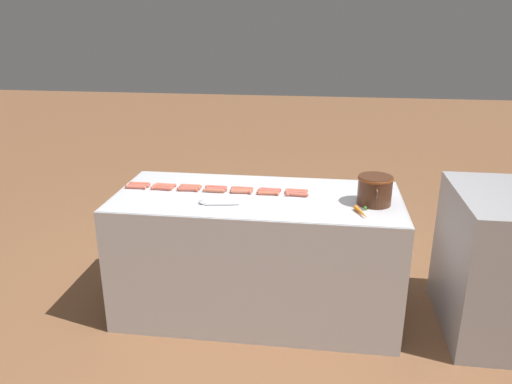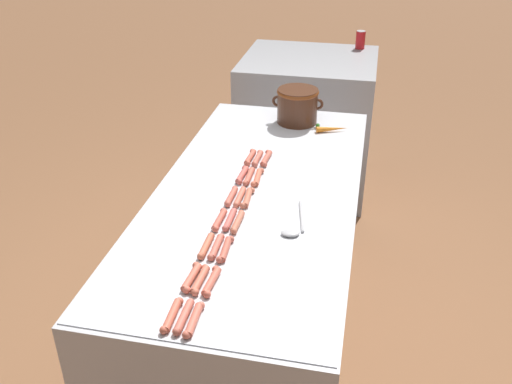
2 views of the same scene
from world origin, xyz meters
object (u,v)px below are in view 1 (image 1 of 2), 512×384
Objects in this scene: hot_dog_15 at (162,188)px; hot_dog_2 at (191,186)px; hot_dog_1 at (166,185)px; hot_dog_12 at (269,191)px; hot_dog_19 at (268,193)px; hot_dog_6 at (297,191)px; hot_dog_9 at (190,188)px; hot_dog_7 at (138,185)px; bean_pot at (375,189)px; hot_dog_5 at (270,190)px; hot_dog_14 at (136,187)px; hot_dog_13 at (296,192)px; hot_dog_16 at (188,189)px; hot_dog_17 at (214,191)px; hot_dog_8 at (163,186)px; hot_dog_4 at (242,188)px; serving_spoon at (209,203)px; hot_dog_10 at (216,189)px; hot_dog_0 at (140,184)px; hot_dog_3 at (216,187)px; hot_dog_20 at (297,195)px; hot_dog_11 at (242,190)px; carrot at (362,212)px; hot_dog_18 at (241,192)px.

hot_dog_2 is at bearing 111.34° from hot_dog_15.
hot_dog_12 is (0.03, 0.73, 0.00)m from hot_dog_1.
hot_dog_6 is at bearing 111.62° from hot_dog_19.
hot_dog_12 and hot_dog_15 have the same top height.
hot_dog_12 is (-0.00, 0.55, 0.00)m from hot_dog_9.
bean_pot is (0.11, 1.61, 0.09)m from hot_dog_7.
hot_dog_14 is (0.07, -0.93, 0.00)m from hot_dog_5.
bean_pot reaches higher than hot_dog_6.
bean_pot is (0.14, 1.42, 0.09)m from hot_dog_1.
hot_dog_7 is 1.00× the size of hot_dog_12.
hot_dog_13 and hot_dog_16 have the same top height.
hot_dog_17 is (0.00, 0.55, 0.00)m from hot_dog_14.
hot_dog_12 is at bearing 89.97° from hot_dog_8.
hot_dog_5 is 0.56× the size of bean_pot.
hot_dog_13 is (-0.00, 0.19, 0.00)m from hot_dog_12.
bean_pot is at bearing 84.89° from hot_dog_9.
hot_dog_7 is 0.92m from hot_dog_19.
serving_spoon is (0.29, -0.17, -0.00)m from hot_dog_4.
serving_spoon is (0.29, -0.54, -0.00)m from hot_dog_6.
hot_dog_10 is 1.00× the size of hot_dog_13.
hot_dog_15 is (0.07, 0.18, 0.00)m from hot_dog_0.
hot_dog_1 is 0.03m from hot_dog_8.
hot_dog_1 is 1.00× the size of hot_dog_15.
hot_dog_5 is at bearing 97.15° from hot_dog_16.
hot_dog_4 and hot_dog_9 have the same top height.
hot_dog_2 is 0.20m from hot_dog_15.
hot_dog_9 is at bearing -89.86° from hot_dog_13.
hot_dog_19 is at bearing -78.19° from hot_dog_13.
hot_dog_3 is 0.57m from hot_dog_20.
bean_pot reaches higher than serving_spoon.
hot_dog_16 is (0.07, -0.74, 0.00)m from hot_dog_6.
hot_dog_7 and hot_dog_19 have the same top height.
hot_dog_16 is 1.00× the size of hot_dog_20.
hot_dog_12 is (0.04, 0.55, 0.00)m from hot_dog_2.
hot_dog_12 and hot_dog_17 have the same top height.
hot_dog_19 is (0.04, 0.55, 0.00)m from hot_dog_9.
hot_dog_9 is 1.00× the size of hot_dog_20.
hot_dog_12 is 0.56m from hot_dog_16.
hot_dog_10 is (0.04, 0.01, 0.00)m from hot_dog_3.
hot_dog_15 is (0.04, -0.56, 0.00)m from hot_dog_11.
hot_dog_7 is 0.55m from hot_dog_17.
hot_dog_11 is at bearing 4.48° from hot_dog_4.
hot_dog_8 is at bearing -95.93° from hot_dog_17.
hot_dog_6 and hot_dog_11 have the same top height.
hot_dog_10 is 0.58× the size of serving_spoon.
hot_dog_14 is at bearing -110.97° from serving_spoon.
hot_dog_4 is at bearing -89.62° from hot_dog_6.
hot_dog_15 is 0.88× the size of carrot.
hot_dog_18 is (0.04, 0.55, 0.00)m from hot_dog_8.
hot_dog_19 is (0.07, -0.01, 0.00)m from hot_dog_5.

